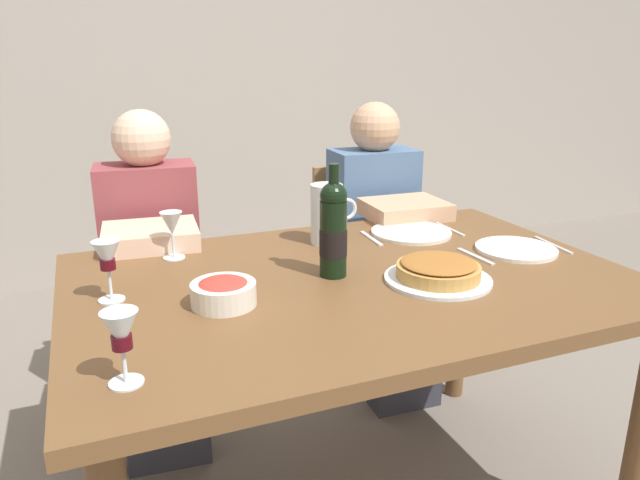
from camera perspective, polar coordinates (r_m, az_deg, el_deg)
back_wall at (r=3.76m, az=-12.81°, el=18.01°), size 8.00×0.10×2.80m
dining_table at (r=1.64m, az=3.16°, el=-6.54°), size 1.50×1.00×0.76m
wine_bottle at (r=1.57m, az=1.30°, el=1.03°), size 0.07×0.07×0.31m
water_pitcher at (r=1.86m, az=0.67°, el=2.20°), size 0.16×0.10×0.19m
baked_tart at (r=1.59m, az=11.36°, el=-2.97°), size 0.28×0.28×0.06m
salad_bowl at (r=1.43m, az=-9.32°, el=-4.94°), size 0.16×0.16×0.07m
wine_glass_left_diner at (r=1.50m, az=-19.88°, el=-1.73°), size 0.07×0.07×0.15m
wine_glass_right_diner at (r=1.12m, az=-18.68°, el=-8.65°), size 0.07×0.07×0.14m
wine_glass_centre at (r=1.77m, az=-14.14°, el=1.37°), size 0.07×0.07×0.14m
dinner_plate_left_setting at (r=1.90m, az=18.42°, el=-0.85°), size 0.24×0.24×0.01m
dinner_plate_right_setting at (r=2.00m, az=8.81°, el=0.74°), size 0.27×0.27×0.01m
fork_left_setting at (r=1.81m, az=14.78°, el=-1.53°), size 0.02×0.16×0.00m
knife_left_setting at (r=2.00m, az=21.59°, el=-0.44°), size 0.03×0.18×0.00m
knife_right_setting at (r=2.08m, az=12.36°, el=1.08°), size 0.01×0.18×0.00m
spoon_right_setting at (r=1.93m, az=4.97°, el=0.17°), size 0.02×0.16×0.00m
chair_left at (r=2.40m, az=-15.85°, el=-3.69°), size 0.43×0.43×0.87m
diner_left at (r=2.14m, az=-15.81°, el=-2.88°), size 0.36×0.53×1.16m
chair_right at (r=2.63m, az=3.84°, el=-1.17°), size 0.41×0.41×0.87m
diner_right at (r=2.39m, az=6.20°, el=-0.14°), size 0.35×0.51×1.16m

